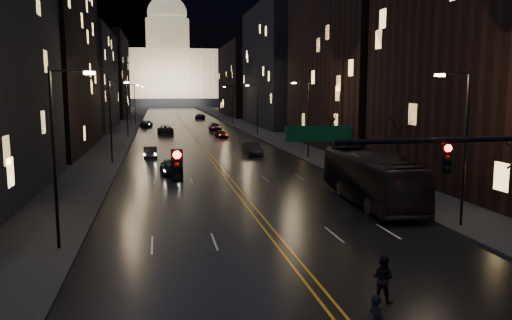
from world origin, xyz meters
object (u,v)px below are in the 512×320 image
receding_car_a (252,149)px  bus (370,178)px  oncoming_car_b (150,152)px  pedestrian_b (383,278)px  traffic_signal (506,170)px  oncoming_car_a (171,166)px

receding_car_a → bus: bearing=-85.7°
oncoming_car_b → pedestrian_b: pedestrian_b is taller
traffic_signal → bus: 17.59m
oncoming_car_b → pedestrian_b: (9.11, -42.50, 0.18)m
bus → oncoming_car_a: (-13.42, 14.90, -1.01)m
oncoming_car_b → pedestrian_b: size_ratio=2.43×
pedestrian_b → bus: bearing=-65.4°
oncoming_car_b → receding_car_a: 12.23m
pedestrian_b → traffic_signal: bearing=-153.3°
bus → oncoming_car_b: bearing=122.9°
oncoming_car_a → pedestrian_b: (7.00, -30.58, 0.10)m
traffic_signal → oncoming_car_b: (-12.94, 43.91, -4.39)m
receding_car_a → pedestrian_b: 43.05m
traffic_signal → receding_car_a: 44.56m
bus → oncoming_car_a: bus is taller
oncoming_car_b → pedestrian_b: bearing=99.4°
oncoming_car_a → receding_car_a: 15.97m
oncoming_car_a → traffic_signal: bearing=103.3°
traffic_signal → pedestrian_b: bearing=159.8°
oncoming_car_a → pedestrian_b: 31.37m
bus → traffic_signal: bearing=-95.8°
oncoming_car_a → pedestrian_b: pedestrian_b is taller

